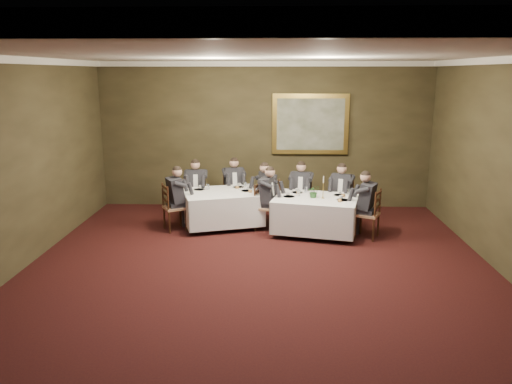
# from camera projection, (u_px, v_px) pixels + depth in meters

# --- Properties ---
(ground) EXTENTS (10.00, 10.00, 0.00)m
(ground) POSITION_uv_depth(u_px,v_px,m) (257.00, 290.00, 7.63)
(ground) COLOR black
(ground) RESTS_ON ground
(ceiling) EXTENTS (8.00, 10.00, 0.10)m
(ceiling) POSITION_uv_depth(u_px,v_px,m) (258.00, 53.00, 6.81)
(ceiling) COLOR silver
(ceiling) RESTS_ON back_wall
(back_wall) EXTENTS (8.00, 0.10, 3.50)m
(back_wall) POSITION_uv_depth(u_px,v_px,m) (265.00, 136.00, 12.07)
(back_wall) COLOR #2F2917
(back_wall) RESTS_ON ground
(crown_molding) EXTENTS (8.00, 10.00, 0.12)m
(crown_molding) POSITION_uv_depth(u_px,v_px,m) (258.00, 58.00, 6.82)
(crown_molding) COLOR white
(crown_molding) RESTS_ON back_wall
(table_main) EXTENTS (1.91, 1.61, 0.67)m
(table_main) POSITION_uv_depth(u_px,v_px,m) (315.00, 212.00, 10.22)
(table_main) COLOR black
(table_main) RESTS_ON ground
(table_second) EXTENTS (1.93, 1.67, 0.67)m
(table_second) POSITION_uv_depth(u_px,v_px,m) (222.00, 206.00, 10.72)
(table_second) COLOR black
(table_second) RESTS_ON ground
(chair_main_backleft) EXTENTS (0.52, 0.50, 1.00)m
(chair_main_backleft) POSITION_uv_depth(u_px,v_px,m) (301.00, 208.00, 11.18)
(chair_main_backleft) COLOR #9A6E4E
(chair_main_backleft) RESTS_ON ground
(diner_main_backleft) EXTENTS (0.49, 0.55, 1.35)m
(diner_main_backleft) POSITION_uv_depth(u_px,v_px,m) (301.00, 198.00, 11.12)
(diner_main_backleft) COLOR black
(diner_main_backleft) RESTS_ON chair_main_backleft
(chair_main_backright) EXTENTS (0.57, 0.56, 1.00)m
(chair_main_backright) POSITION_uv_depth(u_px,v_px,m) (341.00, 211.00, 10.95)
(chair_main_backright) COLOR #9A6E4E
(chair_main_backright) RESTS_ON ground
(diner_main_backright) EXTENTS (0.56, 0.60, 1.35)m
(diner_main_backright) POSITION_uv_depth(u_px,v_px,m) (342.00, 201.00, 10.89)
(diner_main_backright) COLOR black
(diner_main_backright) RESTS_ON chair_main_backright
(chair_main_endleft) EXTENTS (0.52, 0.53, 1.00)m
(chair_main_endleft) POSITION_uv_depth(u_px,v_px,m) (265.00, 216.00, 10.53)
(chair_main_endleft) COLOR #9A6E4E
(chair_main_endleft) RESTS_ON ground
(diner_main_endleft) EXTENTS (0.57, 0.51, 1.35)m
(diner_main_endleft) POSITION_uv_depth(u_px,v_px,m) (266.00, 206.00, 10.47)
(diner_main_endleft) COLOR black
(diner_main_endleft) RESTS_ON chair_main_endleft
(chair_main_endright) EXTENTS (0.57, 0.58, 1.00)m
(chair_main_endright) POSITION_uv_depth(u_px,v_px,m) (368.00, 224.00, 9.99)
(chair_main_endright) COLOR #9A6E4E
(chair_main_endright) RESTS_ON ground
(diner_main_endright) EXTENTS (0.60, 0.57, 1.35)m
(diner_main_endright) POSITION_uv_depth(u_px,v_px,m) (368.00, 213.00, 9.95)
(diner_main_endright) COLOR black
(diner_main_endright) RESTS_ON chair_main_endright
(chair_sec_backleft) EXTENTS (0.48, 0.46, 1.00)m
(chair_sec_backleft) POSITION_uv_depth(u_px,v_px,m) (197.00, 205.00, 11.44)
(chair_sec_backleft) COLOR #9A6E4E
(chair_sec_backleft) RESTS_ON ground
(diner_sec_backleft) EXTENTS (0.45, 0.52, 1.35)m
(diner_sec_backleft) POSITION_uv_depth(u_px,v_px,m) (196.00, 195.00, 11.37)
(diner_sec_backleft) COLOR black
(diner_sec_backleft) RESTS_ON chair_sec_backleft
(chair_sec_backright) EXTENTS (0.54, 0.53, 1.00)m
(chair_sec_backright) POSITION_uv_depth(u_px,v_px,m) (234.00, 202.00, 11.66)
(chair_sec_backright) COLOR #9A6E4E
(chair_sec_backright) RESTS_ON ground
(diner_sec_backright) EXTENTS (0.52, 0.57, 1.35)m
(diner_sec_backright) POSITION_uv_depth(u_px,v_px,m) (234.00, 193.00, 11.59)
(diner_sec_backright) COLOR black
(diner_sec_backright) RESTS_ON chair_sec_backright
(chair_sec_endright) EXTENTS (0.58, 0.59, 1.00)m
(chair_sec_endright) POSITION_uv_depth(u_px,v_px,m) (268.00, 210.00, 11.02)
(chair_sec_endright) COLOR #9A6E4E
(chair_sec_endright) RESTS_ON ground
(diner_sec_endright) EXTENTS (0.61, 0.58, 1.35)m
(diner_sec_endright) POSITION_uv_depth(u_px,v_px,m) (268.00, 200.00, 10.97)
(diner_sec_endright) COLOR black
(diner_sec_endright) RESTS_ON chair_sec_endright
(chair_sec_endleft) EXTENTS (0.58, 0.59, 1.00)m
(chair_sec_endleft) POSITION_uv_depth(u_px,v_px,m) (175.00, 217.00, 10.50)
(chair_sec_endleft) COLOR #9A6E4E
(chair_sec_endleft) RESTS_ON ground
(diner_sec_endleft) EXTENTS (0.61, 0.58, 1.35)m
(diner_sec_endleft) POSITION_uv_depth(u_px,v_px,m) (175.00, 206.00, 10.45)
(diner_sec_endleft) COLOR black
(diner_sec_endleft) RESTS_ON chair_sec_endleft
(centerpiece) EXTENTS (0.26, 0.23, 0.27)m
(centerpiece) POSITION_uv_depth(u_px,v_px,m) (314.00, 191.00, 10.12)
(centerpiece) COLOR #2D5926
(centerpiece) RESTS_ON table_main
(candlestick) EXTENTS (0.07, 0.07, 0.47)m
(candlestick) POSITION_uv_depth(u_px,v_px,m) (323.00, 190.00, 10.05)
(candlestick) COLOR #A68633
(candlestick) RESTS_ON table_main
(place_setting_table_main) EXTENTS (0.33, 0.31, 0.14)m
(place_setting_table_main) POSITION_uv_depth(u_px,v_px,m) (300.00, 191.00, 10.61)
(place_setting_table_main) COLOR white
(place_setting_table_main) RESTS_ON table_main
(place_setting_table_second) EXTENTS (0.33, 0.31, 0.14)m
(place_setting_table_second) POSITION_uv_depth(u_px,v_px,m) (202.00, 188.00, 10.88)
(place_setting_table_second) COLOR white
(place_setting_table_second) RESTS_ON table_second
(painting) EXTENTS (1.82, 0.09, 1.44)m
(painting) POSITION_uv_depth(u_px,v_px,m) (310.00, 124.00, 11.90)
(painting) COLOR gold
(painting) RESTS_ON back_wall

